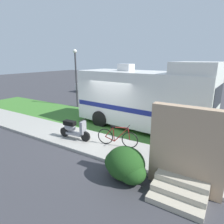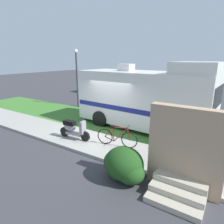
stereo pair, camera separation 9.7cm
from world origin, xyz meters
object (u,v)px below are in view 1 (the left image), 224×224
(scooter, at_px, (73,129))
(bicycle, at_px, (117,137))
(pickup_truck_near, at_px, (143,95))
(bottle_spare, at_px, (171,162))
(motorhome_rv, at_px, (144,98))
(pickup_truck_far, at_px, (107,85))
(street_lamp_post, at_px, (76,73))

(scooter, bearing_deg, bicycle, 10.42)
(pickup_truck_near, distance_m, bottle_spare, 8.23)
(pickup_truck_near, bearing_deg, motorhome_rv, -66.55)
(scooter, distance_m, pickup_truck_far, 11.88)
(motorhome_rv, distance_m, street_lamp_post, 6.57)
(pickup_truck_far, bearing_deg, scooter, -63.86)
(scooter, bearing_deg, bottle_spare, 1.15)
(bicycle, xyz_separation_m, bottle_spare, (2.30, -0.29, -0.28))
(pickup_truck_far, xyz_separation_m, bottle_spare, (9.58, -10.57, -0.78))
(bicycle, height_order, pickup_truck_near, pickup_truck_near)
(bottle_spare, relative_size, street_lamp_post, 0.05)
(pickup_truck_near, distance_m, pickup_truck_far, 6.49)
(bicycle, relative_size, pickup_truck_far, 0.29)
(bottle_spare, bearing_deg, pickup_truck_near, 120.04)
(motorhome_rv, height_order, scooter, motorhome_rv)
(bicycle, distance_m, pickup_truck_far, 12.61)
(motorhome_rv, distance_m, scooter, 3.89)
(scooter, bearing_deg, motorhome_rv, 57.88)
(motorhome_rv, xyz_separation_m, bottle_spare, (2.36, -3.08, -1.43))
(pickup_truck_far, bearing_deg, bottle_spare, -47.82)
(pickup_truck_near, bearing_deg, pickup_truck_far, 147.59)
(scooter, height_order, street_lamp_post, street_lamp_post)
(pickup_truck_near, height_order, pickup_truck_far, pickup_truck_far)
(pickup_truck_far, bearing_deg, pickup_truck_near, -32.41)
(motorhome_rv, xyz_separation_m, scooter, (-1.99, -3.17, -1.07))
(motorhome_rv, bearing_deg, bicycle, -88.74)
(motorhome_rv, relative_size, pickup_truck_near, 1.36)
(pickup_truck_near, bearing_deg, scooter, -91.95)
(motorhome_rv, height_order, street_lamp_post, street_lamp_post)
(pickup_truck_far, bearing_deg, street_lamp_post, -80.26)
(scooter, xyz_separation_m, bicycle, (2.05, 0.38, -0.08))
(pickup_truck_far, height_order, street_lamp_post, street_lamp_post)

